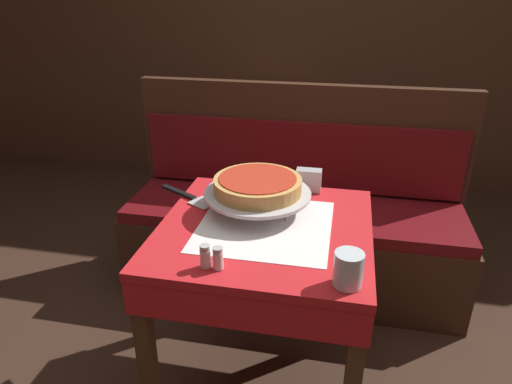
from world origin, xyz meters
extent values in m
plane|color=#382319|center=(0.00, 0.00, 0.00)|extent=(14.00, 14.00, 0.00)
cube|color=red|center=(0.00, 0.00, 0.72)|extent=(0.73, 0.73, 0.03)
cube|color=white|center=(0.00, 0.00, 0.73)|extent=(0.45, 0.45, 0.00)
cube|color=red|center=(0.00, 0.00, 0.64)|extent=(0.72, 0.72, 0.12)
cube|color=#4C331E|center=(-0.33, -0.33, 0.35)|extent=(0.05, 0.05, 0.70)
cube|color=#4C331E|center=(-0.33, 0.33, 0.35)|extent=(0.05, 0.05, 0.70)
cube|color=#4C331E|center=(0.33, 0.33, 0.35)|extent=(0.05, 0.05, 0.70)
cube|color=red|center=(-0.32, 1.69, 0.72)|extent=(0.76, 0.76, 0.03)
cube|color=white|center=(-0.32, 1.69, 0.73)|extent=(0.47, 0.47, 0.00)
cube|color=red|center=(-0.32, 1.69, 0.65)|extent=(0.76, 0.76, 0.11)
cube|color=#4C331E|center=(-0.67, 1.34, 0.35)|extent=(0.05, 0.05, 0.70)
cube|color=#4C331E|center=(0.02, 1.34, 0.35)|extent=(0.05, 0.05, 0.70)
cube|color=#4C331E|center=(-0.67, 2.03, 0.35)|extent=(0.05, 0.05, 0.70)
cube|color=#4C331E|center=(0.02, 2.03, 0.35)|extent=(0.05, 0.05, 0.70)
cube|color=#3D2316|center=(0.02, 0.69, 0.21)|extent=(1.70, 0.51, 0.41)
cube|color=#600F14|center=(0.02, 0.69, 0.44)|extent=(1.67, 0.50, 0.06)
cube|color=#3D2316|center=(0.02, 0.92, 0.76)|extent=(1.70, 0.06, 0.56)
cube|color=#600F14|center=(0.02, 0.88, 0.67)|extent=(1.64, 0.02, 0.36)
cube|color=#4C2D1E|center=(0.00, 2.18, 1.20)|extent=(6.00, 0.04, 2.40)
cylinder|color=#ADADB2|center=(-0.05, 0.24, 0.76)|extent=(0.01, 0.01, 0.06)
cylinder|color=#ADADB2|center=(-0.16, 0.05, 0.76)|extent=(0.01, 0.01, 0.06)
cylinder|color=#ADADB2|center=(0.07, 0.05, 0.76)|extent=(0.01, 0.01, 0.06)
cylinder|color=#ADADB2|center=(-0.05, 0.11, 0.79)|extent=(0.26, 0.26, 0.01)
cylinder|color=silver|center=(-0.05, 0.11, 0.79)|extent=(0.38, 0.38, 0.01)
cylinder|color=silver|center=(-0.05, 0.11, 0.80)|extent=(0.39, 0.39, 0.01)
cylinder|color=tan|center=(-0.05, 0.11, 0.83)|extent=(0.32, 0.32, 0.05)
cylinder|color=red|center=(-0.05, 0.11, 0.86)|extent=(0.28, 0.28, 0.01)
cube|color=#BCBCC1|center=(-0.26, 0.12, 0.73)|extent=(0.12, 0.11, 0.00)
cube|color=black|center=(-0.38, 0.19, 0.74)|extent=(0.17, 0.11, 0.01)
cylinder|color=silver|center=(0.28, -0.29, 0.78)|extent=(0.08, 0.08, 0.10)
cylinder|color=silver|center=(-0.13, -0.28, 0.76)|extent=(0.03, 0.03, 0.06)
cylinder|color=#B7B7BC|center=(-0.13, -0.28, 0.80)|extent=(0.03, 0.03, 0.02)
cylinder|color=silver|center=(-0.09, -0.28, 0.76)|extent=(0.03, 0.03, 0.05)
cylinder|color=#B7B7BC|center=(-0.09, -0.28, 0.80)|extent=(0.03, 0.03, 0.02)
cube|color=#B2B2B7|center=(0.12, 0.32, 0.78)|extent=(0.10, 0.05, 0.09)
cube|color=black|center=(-0.30, 1.60, 0.75)|extent=(0.13, 0.13, 0.03)
cylinder|color=black|center=(-0.30, 1.60, 0.84)|extent=(0.01, 0.01, 0.15)
cylinder|color=white|center=(-0.30, 1.64, 0.82)|extent=(0.04, 0.04, 0.12)
cylinder|color=gold|center=(-0.30, 1.56, 0.82)|extent=(0.04, 0.04, 0.12)
camera|label=1|loc=(0.24, -1.36, 1.50)|focal=32.00mm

